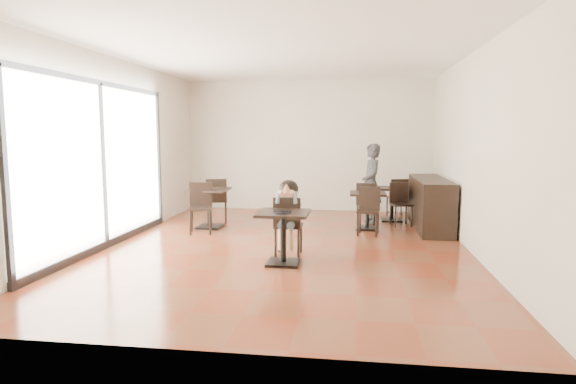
% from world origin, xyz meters
% --- Properties ---
extents(floor, '(6.00, 8.00, 0.01)m').
position_xyz_m(floor, '(0.00, 0.00, 0.00)').
color(floor, maroon).
rests_on(floor, ground).
extents(ceiling, '(6.00, 8.00, 0.01)m').
position_xyz_m(ceiling, '(0.00, 0.00, 3.20)').
color(ceiling, white).
rests_on(ceiling, floor).
extents(wall_back, '(6.00, 0.01, 3.20)m').
position_xyz_m(wall_back, '(0.00, 4.00, 1.60)').
color(wall_back, silver).
rests_on(wall_back, floor).
extents(wall_front, '(6.00, 0.01, 3.20)m').
position_xyz_m(wall_front, '(0.00, -4.00, 1.60)').
color(wall_front, silver).
rests_on(wall_front, floor).
extents(wall_left, '(0.01, 8.00, 3.20)m').
position_xyz_m(wall_left, '(-3.00, 0.00, 1.60)').
color(wall_left, silver).
rests_on(wall_left, floor).
extents(wall_right, '(0.01, 8.00, 3.20)m').
position_xyz_m(wall_right, '(3.00, 0.00, 1.60)').
color(wall_right, silver).
rests_on(wall_right, floor).
extents(storefront_window, '(0.04, 4.50, 2.60)m').
position_xyz_m(storefront_window, '(-2.97, -0.50, 1.40)').
color(storefront_window, white).
rests_on(storefront_window, floor).
extents(child_table, '(0.73, 0.73, 0.77)m').
position_xyz_m(child_table, '(0.13, -1.11, 0.39)').
color(child_table, black).
rests_on(child_table, floor).
extents(child_chair, '(0.42, 0.42, 0.93)m').
position_xyz_m(child_chair, '(0.13, -0.56, 0.46)').
color(child_chair, black).
rests_on(child_chair, floor).
extents(child, '(0.42, 0.58, 1.17)m').
position_xyz_m(child, '(0.13, -0.56, 0.58)').
color(child, slate).
rests_on(child, child_chair).
extents(plate, '(0.26, 0.26, 0.02)m').
position_xyz_m(plate, '(0.13, -1.21, 0.78)').
color(plate, black).
rests_on(plate, child_table).
extents(pizza_slice, '(0.27, 0.21, 0.06)m').
position_xyz_m(pizza_slice, '(0.13, -0.75, 1.01)').
color(pizza_slice, '#F2BE81').
rests_on(pizza_slice, child).
extents(adult_patron, '(0.53, 0.69, 1.68)m').
position_xyz_m(adult_patron, '(1.49, 2.39, 0.84)').
color(adult_patron, '#36353A').
rests_on(adult_patron, floor).
extents(cafe_table_mid, '(0.79, 0.79, 0.74)m').
position_xyz_m(cafe_table_mid, '(1.40, 1.68, 0.37)').
color(cafe_table_mid, black).
rests_on(cafe_table_mid, floor).
extents(cafe_table_left, '(0.92, 0.92, 0.80)m').
position_xyz_m(cafe_table_left, '(-1.75, 1.40, 0.40)').
color(cafe_table_left, black).
rests_on(cafe_table_left, floor).
extents(cafe_table_back, '(0.84, 0.84, 0.74)m').
position_xyz_m(cafe_table_back, '(1.95, 2.69, 0.37)').
color(cafe_table_back, black).
rests_on(cafe_table_back, floor).
extents(chair_mid_a, '(0.45, 0.45, 0.89)m').
position_xyz_m(chair_mid_a, '(1.40, 2.23, 0.44)').
color(chair_mid_a, black).
rests_on(chair_mid_a, floor).
extents(chair_mid_b, '(0.45, 0.45, 0.89)m').
position_xyz_m(chair_mid_b, '(1.40, 1.13, 0.44)').
color(chair_mid_b, black).
rests_on(chair_mid_b, floor).
extents(chair_left_a, '(0.52, 0.52, 0.96)m').
position_xyz_m(chair_left_a, '(-1.75, 1.95, 0.48)').
color(chair_left_a, black).
rests_on(chair_left_a, floor).
extents(chair_left_b, '(0.52, 0.52, 0.96)m').
position_xyz_m(chair_left_b, '(-1.75, 0.85, 0.48)').
color(chair_left_b, black).
rests_on(chair_left_b, floor).
extents(chair_back_a, '(0.48, 0.48, 0.88)m').
position_xyz_m(chair_back_a, '(2.10, 3.24, 0.44)').
color(chair_back_a, black).
rests_on(chair_back_a, floor).
extents(chair_back_b, '(0.48, 0.48, 0.88)m').
position_xyz_m(chair_back_b, '(2.10, 2.14, 0.44)').
color(chair_back_b, black).
rests_on(chair_back_b, floor).
extents(service_counter, '(0.60, 2.40, 1.00)m').
position_xyz_m(service_counter, '(2.65, 2.00, 0.50)').
color(service_counter, black).
rests_on(service_counter, floor).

